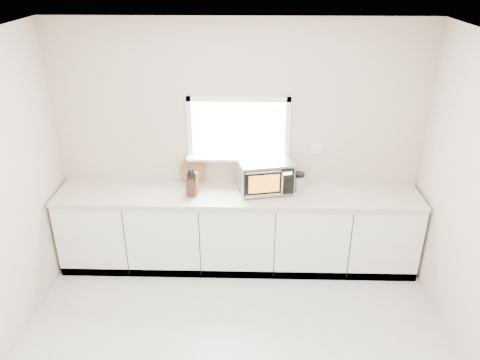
{
  "coord_description": "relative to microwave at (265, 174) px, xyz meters",
  "views": [
    {
      "loc": [
        0.14,
        -2.78,
        3.24
      ],
      "look_at": [
        0.03,
        1.55,
        1.14
      ],
      "focal_mm": 35.0,
      "sensor_mm": 36.0,
      "label": 1
    }
  ],
  "objects": [
    {
      "name": "back_wall",
      "position": [
        -0.29,
        0.23,
        0.26
      ],
      "size": [
        4.0,
        0.17,
        2.7
      ],
      "color": "beige",
      "rests_on": "ground"
    },
    {
      "name": "knife_block",
      "position": [
        -0.76,
        -0.13,
        -0.05
      ],
      "size": [
        0.12,
        0.23,
        0.32
      ],
      "rotation": [
        0.0,
        0.0,
        -0.09
      ],
      "color": "#402916",
      "rests_on": "countertop"
    },
    {
      "name": "cutting_board",
      "position": [
        -0.8,
        0.17,
        -0.04
      ],
      "size": [
        0.28,
        0.07,
        0.28
      ],
      "primitive_type": "cylinder",
      "rotation": [
        1.4,
        0.0,
        0.0
      ],
      "color": "brown",
      "rests_on": "countertop"
    },
    {
      "name": "coffee_grinder",
      "position": [
        0.37,
        0.0,
        -0.08
      ],
      "size": [
        0.13,
        0.13,
        0.21
      ],
      "rotation": [
        0.0,
        0.0,
        -0.09
      ],
      "color": "#B5B8BD",
      "rests_on": "countertop"
    },
    {
      "name": "countertop",
      "position": [
        -0.29,
        -0.08,
        -0.21
      ],
      "size": [
        3.92,
        0.64,
        0.04
      ],
      "primitive_type": "cube",
      "color": "beige",
      "rests_on": "cabinets"
    },
    {
      "name": "microwave",
      "position": [
        0.0,
        0.0,
        0.0
      ],
      "size": [
        0.63,
        0.53,
        0.36
      ],
      "rotation": [
        0.0,
        0.0,
        0.21
      ],
      "color": "black",
      "rests_on": "countertop"
    },
    {
      "name": "cabinets",
      "position": [
        -0.29,
        -0.07,
        -0.67
      ],
      "size": [
        3.92,
        0.6,
        0.88
      ],
      "primitive_type": "cube",
      "color": "white",
      "rests_on": "ground"
    }
  ]
}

